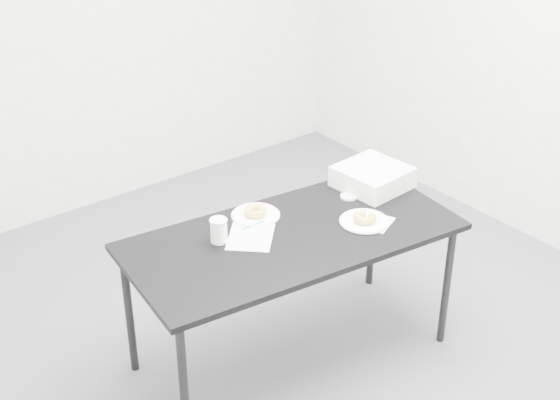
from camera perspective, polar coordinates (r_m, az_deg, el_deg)
floor at (r=4.33m, az=-0.46°, el=-9.91°), size 4.00×4.00×0.00m
wall_back at (r=5.30m, az=-14.18°, el=13.00°), size 4.00×0.02×2.70m
wall_right at (r=5.06m, az=18.14°, el=11.73°), size 0.02×4.00×2.70m
table at (r=3.81m, az=0.91°, el=-3.21°), size 1.71×0.95×0.74m
scorecard at (r=3.76m, az=-2.16°, el=-2.68°), size 0.34×0.34×0.00m
logo_patch at (r=3.86m, az=-1.78°, el=-1.74°), size 0.06×0.06×0.00m
pen at (r=3.85m, az=-1.97°, el=-1.85°), size 0.12×0.01×0.01m
napkin at (r=3.91m, az=6.83°, el=-1.59°), size 0.23×0.23×0.00m
plate_near at (r=3.90m, az=6.19°, el=-1.56°), size 0.25×0.25×0.01m
donut_near at (r=3.89m, az=6.20°, el=-1.27°), size 0.15×0.15×0.04m
plate_far at (r=3.94m, az=-1.80°, el=-1.10°), size 0.25×0.25×0.01m
donut_far at (r=3.93m, az=-1.80°, el=-0.81°), size 0.16×0.16×0.04m
coffee_cup at (r=3.70m, az=-4.50°, el=-2.23°), size 0.08×0.08×0.12m
cup_lid at (r=4.12m, az=5.05°, el=0.26°), size 0.09×0.09×0.01m
bakery_box at (r=4.23m, az=6.78°, el=1.69°), size 0.37×0.37×0.11m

